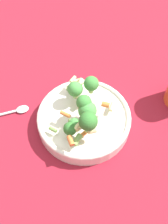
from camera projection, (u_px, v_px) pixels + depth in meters
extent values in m
plane|color=maroon|center=(84.00, 123.00, 0.71)|extent=(3.00, 3.00, 0.00)
cylinder|color=silver|center=(84.00, 120.00, 0.70)|extent=(0.25, 0.25, 0.04)
torus|color=silver|center=(84.00, 116.00, 0.68)|extent=(0.25, 0.25, 0.01)
cylinder|color=#8CB766|center=(70.00, 133.00, 0.64)|extent=(0.01, 0.01, 0.01)
sphere|color=#33722D|center=(70.00, 129.00, 0.62)|extent=(0.03, 0.03, 0.03)
cylinder|color=#8CB766|center=(84.00, 107.00, 0.66)|extent=(0.01, 0.01, 0.02)
sphere|color=#3D8438|center=(84.00, 101.00, 0.63)|extent=(0.04, 0.04, 0.04)
cylinder|color=#8CB766|center=(75.00, 127.00, 0.65)|extent=(0.01, 0.01, 0.01)
sphere|color=#479342|center=(74.00, 124.00, 0.63)|extent=(0.03, 0.03, 0.03)
cylinder|color=#8CB766|center=(75.00, 95.00, 0.69)|extent=(0.01, 0.01, 0.02)
sphere|color=#479342|center=(75.00, 89.00, 0.67)|extent=(0.04, 0.04, 0.04)
cylinder|color=#8CB766|center=(88.00, 128.00, 0.62)|extent=(0.02, 0.02, 0.02)
sphere|color=#33722D|center=(88.00, 121.00, 0.59)|extent=(0.04, 0.04, 0.04)
cylinder|color=#8CB766|center=(88.00, 116.00, 0.66)|extent=(0.02, 0.02, 0.02)
sphere|color=#479342|center=(88.00, 110.00, 0.64)|extent=(0.05, 0.05, 0.05)
cylinder|color=#8CB766|center=(91.00, 90.00, 0.69)|extent=(0.01, 0.01, 0.02)
sphere|color=#3D8438|center=(91.00, 84.00, 0.67)|extent=(0.04, 0.04, 0.04)
cylinder|color=orange|center=(83.00, 100.00, 0.68)|extent=(0.03, 0.02, 0.01)
cylinder|color=orange|center=(105.00, 105.00, 0.66)|extent=(0.02, 0.02, 0.01)
cylinder|color=beige|center=(80.00, 84.00, 0.69)|extent=(0.03, 0.03, 0.01)
cylinder|color=orange|center=(78.00, 125.00, 0.65)|extent=(0.02, 0.02, 0.01)
cylinder|color=beige|center=(78.00, 126.00, 0.62)|extent=(0.03, 0.02, 0.01)
cylinder|color=#729E4C|center=(71.00, 89.00, 0.71)|extent=(0.03, 0.03, 0.01)
cylinder|color=beige|center=(92.00, 131.00, 0.61)|extent=(0.02, 0.02, 0.01)
cylinder|color=beige|center=(112.00, 107.00, 0.68)|extent=(0.03, 0.03, 0.01)
cylinder|color=#729E4C|center=(70.00, 125.00, 0.63)|extent=(0.02, 0.03, 0.01)
cylinder|color=orange|center=(71.00, 141.00, 0.60)|extent=(0.02, 0.03, 0.01)
cylinder|color=orange|center=(65.00, 114.00, 0.64)|extent=(0.02, 0.03, 0.01)
cylinder|color=orange|center=(89.00, 115.00, 0.65)|extent=(0.02, 0.02, 0.01)
cylinder|color=orange|center=(84.00, 133.00, 0.63)|extent=(0.03, 0.02, 0.01)
cylinder|color=beige|center=(77.00, 81.00, 0.71)|extent=(0.03, 0.02, 0.01)
cylinder|color=#729E4C|center=(53.00, 129.00, 0.64)|extent=(0.02, 0.02, 0.01)
cylinder|color=#729E4C|center=(77.00, 140.00, 0.62)|extent=(0.03, 0.03, 0.01)
cylinder|color=beige|center=(73.00, 79.00, 0.70)|extent=(0.02, 0.02, 0.01)
ellipsoid|color=silver|center=(22.00, 109.00, 0.73)|extent=(0.04, 0.03, 0.01)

